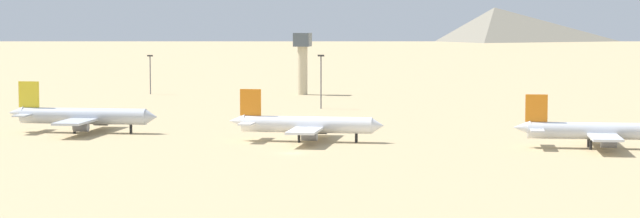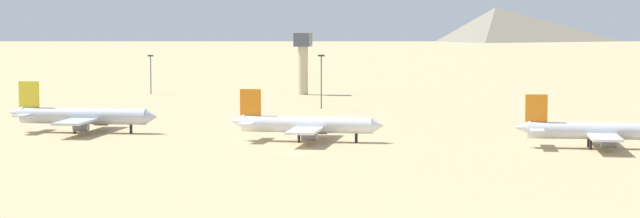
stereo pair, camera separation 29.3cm
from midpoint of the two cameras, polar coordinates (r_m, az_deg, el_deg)
The scene contains 8 objects.
ground at distance 226.67m, azimuth -1.33°, elevation -2.15°, with size 4000.00×4000.00×0.00m, color tan.
ridge_far_west at distance 1525.64m, azimuth -14.12°, elevation 4.88°, with size 241.37×223.87×63.90m, color gray.
parked_jet_yellow_1 at distance 268.94m, azimuth -11.38°, elevation -0.34°, with size 34.61×29.13×11.43m.
parked_jet_orange_2 at distance 246.12m, azimuth -0.68°, elevation -0.76°, with size 32.89×27.60×10.88m.
parked_jet_orange_3 at distance 240.20m, azimuth 13.14°, elevation -1.04°, with size 32.35×27.27×10.68m.
control_tower at distance 380.53m, azimuth -0.81°, elevation 2.51°, with size 5.20×5.20×19.93m.
light_pole_west at distance 386.60m, azimuth -8.15°, elevation 1.83°, with size 1.80×0.50×12.74m.
light_pole_mid at distance 326.97m, azimuth 0.09°, elevation 1.53°, with size 1.80×0.50×14.99m.
Camera 2 is at (49.95, -219.36, 27.69)m, focal length 66.35 mm.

